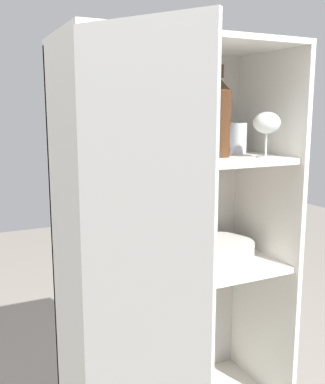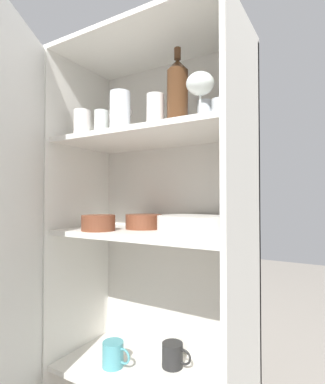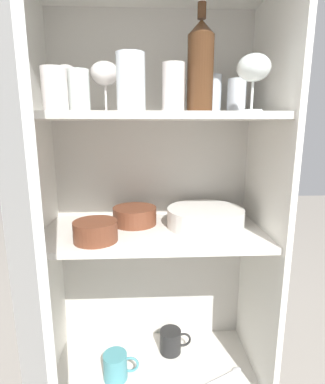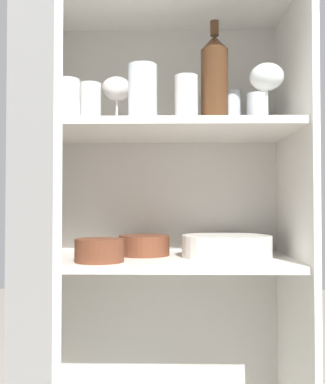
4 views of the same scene
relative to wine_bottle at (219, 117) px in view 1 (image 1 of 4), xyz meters
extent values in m
cube|color=silver|center=(-0.14, 0.21, -0.55)|extent=(0.76, 0.02, 1.54)
cube|color=white|center=(-0.51, 0.02, -0.55)|extent=(0.02, 0.39, 1.54)
cube|color=white|center=(0.23, 0.02, -0.55)|extent=(0.02, 0.39, 1.54)
cube|color=white|center=(-0.14, 0.02, 0.23)|extent=(0.76, 0.39, 0.02)
cube|color=silver|center=(-0.14, 0.02, -0.51)|extent=(0.72, 0.36, 0.02)
cube|color=silver|center=(-0.14, 0.02, -0.14)|extent=(0.72, 0.36, 0.02)
cube|color=silver|center=(-0.42, -0.33, -0.55)|extent=(0.21, 0.33, 1.54)
cylinder|color=silver|center=(-0.08, -0.02, -0.06)|extent=(0.07, 0.07, 0.14)
cylinder|color=white|center=(-0.20, -0.08, -0.06)|extent=(0.08, 0.08, 0.15)
cylinder|color=white|center=(-0.35, -0.02, -0.07)|extent=(0.06, 0.06, 0.12)
cylinder|color=white|center=(0.06, 0.11, -0.07)|extent=(0.06, 0.06, 0.13)
cylinder|color=white|center=(0.13, 0.07, -0.08)|extent=(0.06, 0.06, 0.11)
cylinder|color=silver|center=(-0.40, -0.08, -0.07)|extent=(0.07, 0.07, 0.11)
cylinder|color=silver|center=(-0.28, 0.03, -0.13)|extent=(0.06, 0.06, 0.01)
cylinder|color=silver|center=(-0.28, 0.03, -0.09)|extent=(0.01, 0.01, 0.07)
ellipsoid|color=silver|center=(-0.28, 0.03, -0.02)|extent=(0.09, 0.09, 0.07)
cylinder|color=white|center=(0.13, -0.09, -0.13)|extent=(0.06, 0.06, 0.01)
cylinder|color=white|center=(0.13, -0.09, -0.09)|extent=(0.01, 0.01, 0.07)
ellipsoid|color=white|center=(0.13, -0.09, -0.02)|extent=(0.09, 0.09, 0.07)
cylinder|color=silver|center=(-0.40, 0.06, -0.13)|extent=(0.06, 0.06, 0.01)
cylinder|color=silver|center=(-0.40, 0.06, -0.08)|extent=(0.01, 0.01, 0.08)
ellipsoid|color=silver|center=(-0.40, 0.06, -0.01)|extent=(0.07, 0.07, 0.06)
cylinder|color=#4C2D19|center=(0.00, 0.00, -0.02)|extent=(0.08, 0.08, 0.21)
cone|color=#4C2D19|center=(0.00, 0.00, 0.11)|extent=(0.08, 0.08, 0.04)
cylinder|color=#4C2D19|center=(0.00, 0.00, 0.15)|extent=(0.02, 0.02, 0.04)
cylinder|color=white|center=(0.04, 0.04, -0.50)|extent=(0.26, 0.26, 0.01)
cylinder|color=white|center=(0.04, 0.04, -0.49)|extent=(0.26, 0.26, 0.01)
cylinder|color=white|center=(0.04, 0.04, -0.48)|extent=(0.26, 0.26, 0.01)
cylinder|color=white|center=(0.04, 0.04, -0.47)|extent=(0.26, 0.26, 0.01)
cylinder|color=white|center=(0.04, 0.04, -0.46)|extent=(0.26, 0.26, 0.01)
cylinder|color=white|center=(0.04, 0.04, -0.45)|extent=(0.26, 0.26, 0.01)
cylinder|color=white|center=(0.04, 0.04, -0.45)|extent=(0.26, 0.26, 0.01)
cylinder|color=brown|center=(-0.20, 0.08, -0.47)|extent=(0.15, 0.15, 0.06)
torus|color=brown|center=(-0.20, 0.08, -0.45)|extent=(0.15, 0.15, 0.01)
cylinder|color=brown|center=(-0.31, -0.07, -0.47)|extent=(0.13, 0.13, 0.06)
torus|color=brown|center=(-0.31, -0.07, -0.45)|extent=(0.13, 0.13, 0.01)
cylinder|color=black|center=(-0.07, 0.10, -0.99)|extent=(0.08, 0.08, 0.09)
torus|color=black|center=(-0.02, 0.10, -0.99)|extent=(0.06, 0.01, 0.06)
camera|label=1|loc=(-0.82, -1.27, 0.02)|focal=42.00mm
camera|label=2|loc=(0.50, -0.95, -0.38)|focal=28.00mm
camera|label=3|loc=(-0.16, -0.92, -0.17)|focal=28.00mm
camera|label=4|loc=(-0.12, -1.26, -0.35)|focal=42.00mm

